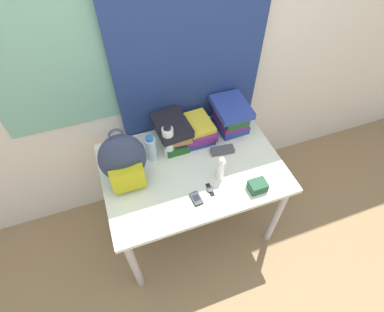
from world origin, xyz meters
The scene contains 15 objects.
ground_plane centered at (0.00, 0.00, 0.00)m, with size 12.00×12.00×0.00m, color #8C704C.
wall_back centered at (0.00, 0.86, 1.25)m, with size 6.00×0.06×2.50m.
curtain_blue centered at (0.14, 0.81, 1.25)m, with size 0.95×0.04×2.50m.
desk centered at (0.00, 0.39, 0.64)m, with size 1.12×0.78×0.74m.
backpack centered at (-0.40, 0.43, 0.91)m, with size 0.27×0.20×0.42m.
book_stack_left centered at (-0.05, 0.63, 0.83)m, with size 0.23×0.29×0.18m.
book_stack_center centered at (0.12, 0.63, 0.80)m, with size 0.22×0.26×0.12m.
book_stack_right centered at (0.36, 0.63, 0.85)m, with size 0.22×0.28×0.21m.
water_bottle centered at (-0.22, 0.54, 0.82)m, with size 0.07×0.07×0.19m.
sports_bottle centered at (-0.10, 0.54, 0.86)m, with size 0.07×0.07×0.25m.
sunscreen_bottle centered at (0.13, 0.25, 0.82)m, with size 0.05×0.05×0.18m.
cell_phone centered at (-0.06, 0.15, 0.74)m, with size 0.06×0.09×0.02m.
sunglasses_case centered at (0.22, 0.43, 0.75)m, with size 0.16×0.07×0.04m.
camera_pouch centered at (0.30, 0.10, 0.77)m, with size 0.10×0.08×0.06m.
wristwatch centered at (0.04, 0.19, 0.74)m, with size 0.04×0.09×0.01m.
Camera 1 is at (-0.39, -0.70, 2.23)m, focal length 28.00 mm.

